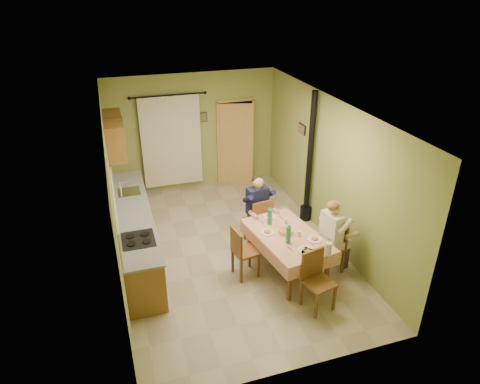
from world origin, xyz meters
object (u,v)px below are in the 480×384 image
object	(u,v)px
chair_near	(317,292)
man_far	(258,203)
chair_far	(258,230)
chair_right	(330,257)
man_right	(333,228)
chair_left	(245,261)
stove_flue	(308,176)
dining_table	(286,253)

from	to	relation	value
chair_near	man_far	xyz separation A→B (m)	(-0.26, 2.05, 0.59)
chair_far	chair_right	world-z (taller)	chair_far
chair_near	man_far	bearing A→B (deg)	-96.03
man_far	man_right	size ratio (longest dim) A/B	1.00
chair_left	man_far	world-z (taller)	man_far
chair_far	chair_right	size ratio (longest dim) A/B	1.06
chair_far	chair_left	bearing A→B (deg)	-130.38
chair_far	chair_near	xyz separation A→B (m)	(0.26, -2.03, -0.00)
chair_near	chair_right	distance (m)	1.03
chair_left	stove_flue	xyz separation A→B (m)	(1.86, 1.45, 0.74)
dining_table	man_right	xyz separation A→B (m)	(0.74, -0.23, 0.50)
man_far	stove_flue	distance (m)	1.41
chair_near	chair_left	bearing A→B (deg)	-67.04
chair_near	man_far	size ratio (longest dim) A/B	0.71
chair_right	chair_left	xyz separation A→B (m)	(-1.49, 0.34, 0.00)
dining_table	chair_near	xyz separation A→B (m)	(0.10, -1.02, -0.09)
chair_near	chair_left	xyz separation A→B (m)	(-0.83, 1.13, -0.00)
dining_table	chair_far	distance (m)	1.03
chair_near	chair_right	world-z (taller)	chair_near
chair_right	chair_left	world-z (taller)	chair_left
man_far	chair_left	bearing A→B (deg)	-129.87
stove_flue	dining_table	bearing A→B (deg)	-126.04
man_far	chair_near	bearing A→B (deg)	-90.80
chair_right	dining_table	bearing A→B (deg)	60.86
chair_near	man_right	xyz separation A→B (m)	(0.64, 0.79, 0.59)
man_right	chair_far	bearing A→B (deg)	23.87
chair_right	man_far	size ratio (longest dim) A/B	0.68
dining_table	chair_right	bearing A→B (deg)	-25.82
dining_table	stove_flue	world-z (taller)	stove_flue
dining_table	man_right	distance (m)	0.92
stove_flue	chair_near	bearing A→B (deg)	-111.86
dining_table	man_right	world-z (taller)	man_right
chair_far	stove_flue	world-z (taller)	stove_flue
dining_table	chair_left	distance (m)	0.75
chair_right	man_right	world-z (taller)	man_right
chair_right	stove_flue	xyz separation A→B (m)	(0.38, 1.79, 0.74)
chair_left	man_far	distance (m)	1.23
man_far	stove_flue	bearing A→B (deg)	14.05
chair_far	chair_near	bearing A→B (deg)	-90.81
chair_far	dining_table	bearing A→B (deg)	-88.95
man_right	stove_flue	bearing A→B (deg)	-24.45
chair_right	man_far	xyz separation A→B (m)	(-0.92, 1.26, 0.59)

